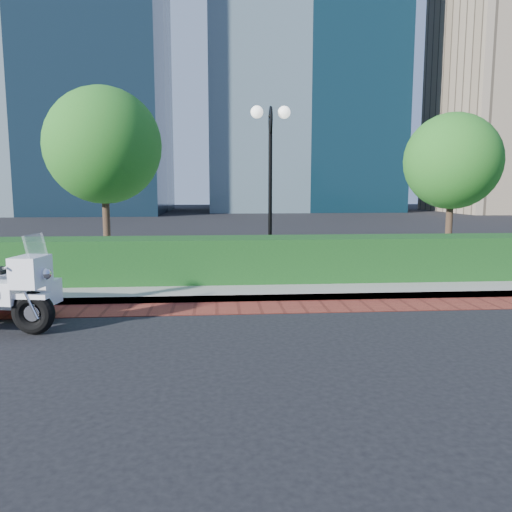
{
  "coord_description": "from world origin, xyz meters",
  "views": [
    {
      "loc": [
        -0.41,
        -7.83,
        2.3
      ],
      "look_at": [
        0.34,
        1.55,
        1.0
      ],
      "focal_mm": 35.0,
      "sensor_mm": 36.0,
      "label": 1
    }
  ],
  "objects": [
    {
      "name": "ground",
      "position": [
        0.0,
        0.0,
        0.0
      ],
      "size": [
        120.0,
        120.0,
        0.0
      ],
      "primitive_type": "plane",
      "color": "black",
      "rests_on": "ground"
    },
    {
      "name": "brick_strip",
      "position": [
        0.0,
        1.5,
        0.01
      ],
      "size": [
        60.0,
        1.0,
        0.01
      ],
      "primitive_type": "cube",
      "color": "maroon",
      "rests_on": "ground"
    },
    {
      "name": "sidewalk",
      "position": [
        0.0,
        6.0,
        0.07
      ],
      "size": [
        60.0,
        8.0,
        0.15
      ],
      "primitive_type": "cube",
      "color": "gray",
      "rests_on": "ground"
    },
    {
      "name": "hedge_main",
      "position": [
        0.0,
        3.6,
        0.65
      ],
      "size": [
        18.0,
        1.2,
        1.0
      ],
      "primitive_type": "cube",
      "color": "#113315",
      "rests_on": "sidewalk"
    },
    {
      "name": "lamppost",
      "position": [
        1.0,
        5.2,
        2.96
      ],
      "size": [
        1.02,
        0.7,
        4.21
      ],
      "color": "black",
      "rests_on": "sidewalk"
    },
    {
      "name": "tree_b",
      "position": [
        -3.5,
        6.5,
        3.43
      ],
      "size": [
        3.2,
        3.2,
        4.89
      ],
      "color": "#332319",
      "rests_on": "sidewalk"
    },
    {
      "name": "tree_c",
      "position": [
        6.5,
        6.5,
        3.05
      ],
      "size": [
        2.8,
        2.8,
        4.3
      ],
      "color": "#332319",
      "rests_on": "sidewalk"
    }
  ]
}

